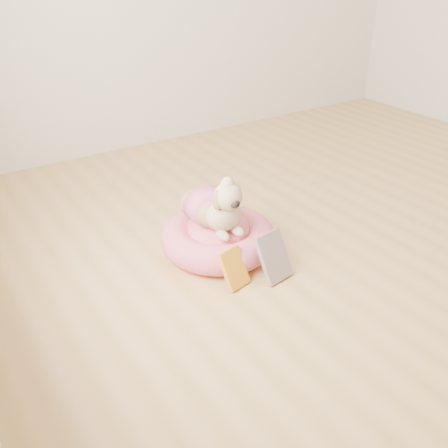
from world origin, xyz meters
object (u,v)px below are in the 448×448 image
book_yellow (234,268)px  pet_bed (219,238)px  dog (215,197)px  book_white (274,257)px

book_yellow → pet_bed: bearing=57.6°
pet_bed → dog: size_ratio=1.39×
dog → pet_bed: bearing=-14.7°
book_yellow → book_white: size_ratio=0.78×
dog → book_yellow: (-0.08, -0.29, -0.22)m
book_white → dog: bearing=98.3°
pet_bed → dog: bearing=163.7°
pet_bed → book_yellow: book_yellow is taller
pet_bed → book_yellow: bearing=-109.5°
dog → book_white: bearing=-71.2°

